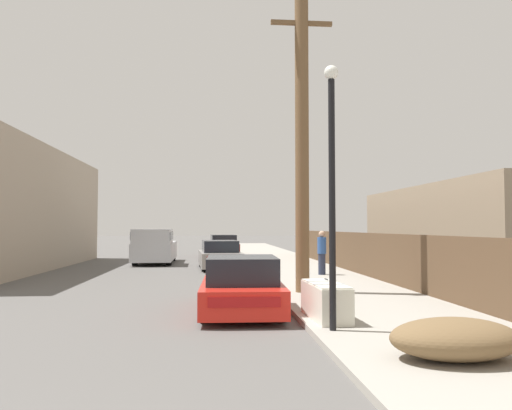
% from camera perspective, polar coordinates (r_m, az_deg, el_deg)
% --- Properties ---
extents(sidewalk_curb, '(4.20, 63.00, 0.12)m').
position_cam_1_polar(sidewalk_curb, '(25.39, 3.80, -6.82)').
color(sidewalk_curb, '#9E998E').
rests_on(sidewalk_curb, ground).
extents(discarded_fridge, '(0.69, 1.83, 0.74)m').
position_cam_1_polar(discarded_fridge, '(10.35, 7.95, -10.77)').
color(discarded_fridge, silver).
rests_on(discarded_fridge, sidewalk_curb).
extents(parked_sports_car_red, '(1.91, 4.13, 1.30)m').
position_cam_1_polar(parked_sports_car_red, '(11.62, -1.67, -9.36)').
color(parked_sports_car_red, red).
rests_on(parked_sports_car_red, ground).
extents(car_parked_mid, '(2.08, 4.28, 1.33)m').
position_cam_1_polar(car_parked_mid, '(23.50, -4.19, -5.78)').
color(car_parked_mid, gray).
rests_on(car_parked_mid, ground).
extents(car_parked_far, '(2.07, 4.33, 1.44)m').
position_cam_1_polar(car_parked_far, '(33.48, -3.78, -4.74)').
color(car_parked_far, '#5B1E19').
rests_on(car_parked_far, ground).
extents(pickup_truck, '(2.13, 5.57, 1.85)m').
position_cam_1_polar(pickup_truck, '(27.29, -11.52, -4.66)').
color(pickup_truck, silver).
rests_on(pickup_truck, ground).
extents(utility_pole, '(1.80, 0.39, 8.64)m').
position_cam_1_polar(utility_pole, '(14.54, 5.27, 7.55)').
color(utility_pole, brown).
rests_on(utility_pole, sidewalk_curb).
extents(street_lamp, '(0.26, 0.26, 4.80)m').
position_cam_1_polar(street_lamp, '(9.14, 8.67, 3.35)').
color(street_lamp, black).
rests_on(street_lamp, sidewalk_curb).
extents(brush_pile, '(1.84, 1.24, 0.57)m').
position_cam_1_polar(brush_pile, '(7.71, 21.78, -14.01)').
color(brush_pile, brown).
rests_on(brush_pile, sidewalk_curb).
extents(wooden_fence, '(0.08, 32.24, 1.63)m').
position_cam_1_polar(wooden_fence, '(18.42, 13.50, -5.67)').
color(wooden_fence, brown).
rests_on(wooden_fence, sidewalk_curb).
extents(building_right_house, '(6.00, 12.74, 3.66)m').
position_cam_1_polar(building_right_house, '(22.95, 24.65, -2.63)').
color(building_right_house, gray).
rests_on(building_right_house, ground).
extents(pedestrian, '(0.34, 0.34, 1.69)m').
position_cam_1_polar(pedestrian, '(19.59, 7.53, -5.36)').
color(pedestrian, '#282D42').
rests_on(pedestrian, sidewalk_curb).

